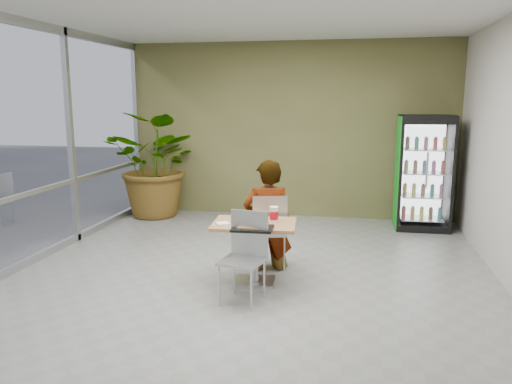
{
  "coord_description": "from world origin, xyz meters",
  "views": [
    {
      "loc": [
        1.22,
        -5.66,
        2.2
      ],
      "look_at": [
        -0.02,
        0.52,
        1.0
      ],
      "focal_mm": 35.0,
      "sensor_mm": 36.0,
      "label": 1
    }
  ],
  "objects_px": {
    "dining_table": "(254,240)",
    "potted_plant": "(158,165)",
    "seated_woman": "(268,226)",
    "cafeteria_tray": "(253,228)",
    "beverage_fridge": "(423,173)",
    "chair_near": "(246,249)",
    "chair_far": "(269,226)",
    "soda_cup": "(274,215)"
  },
  "relations": [
    {
      "from": "dining_table",
      "to": "soda_cup",
      "type": "bearing_deg",
      "value": 16.0
    },
    {
      "from": "chair_near",
      "to": "cafeteria_tray",
      "type": "xyz_separation_m",
      "value": [
        0.04,
        0.16,
        0.19
      ]
    },
    {
      "from": "potted_plant",
      "to": "seated_woman",
      "type": "bearing_deg",
      "value": -44.64
    },
    {
      "from": "potted_plant",
      "to": "chair_far",
      "type": "bearing_deg",
      "value": -44.9
    },
    {
      "from": "chair_near",
      "to": "cafeteria_tray",
      "type": "distance_m",
      "value": 0.25
    },
    {
      "from": "chair_far",
      "to": "seated_woman",
      "type": "distance_m",
      "value": 0.06
    },
    {
      "from": "soda_cup",
      "to": "potted_plant",
      "type": "relative_size",
      "value": 0.1
    },
    {
      "from": "soda_cup",
      "to": "potted_plant",
      "type": "bearing_deg",
      "value": 131.79
    },
    {
      "from": "soda_cup",
      "to": "cafeteria_tray",
      "type": "bearing_deg",
      "value": -115.16
    },
    {
      "from": "chair_near",
      "to": "soda_cup",
      "type": "bearing_deg",
      "value": 78.8
    },
    {
      "from": "soda_cup",
      "to": "cafeteria_tray",
      "type": "distance_m",
      "value": 0.43
    },
    {
      "from": "potted_plant",
      "to": "cafeteria_tray",
      "type": "bearing_deg",
      "value": -53.53
    },
    {
      "from": "dining_table",
      "to": "soda_cup",
      "type": "xyz_separation_m",
      "value": [
        0.22,
        0.06,
        0.3
      ]
    },
    {
      "from": "dining_table",
      "to": "chair_near",
      "type": "height_order",
      "value": "chair_near"
    },
    {
      "from": "chair_near",
      "to": "seated_woman",
      "type": "height_order",
      "value": "seated_woman"
    },
    {
      "from": "seated_woman",
      "to": "potted_plant",
      "type": "distance_m",
      "value": 3.54
    },
    {
      "from": "chair_far",
      "to": "cafeteria_tray",
      "type": "distance_m",
      "value": 0.86
    },
    {
      "from": "cafeteria_tray",
      "to": "chair_near",
      "type": "bearing_deg",
      "value": -104.48
    },
    {
      "from": "chair_far",
      "to": "soda_cup",
      "type": "relative_size",
      "value": 5.31
    },
    {
      "from": "beverage_fridge",
      "to": "potted_plant",
      "type": "relative_size",
      "value": 0.98
    },
    {
      "from": "dining_table",
      "to": "seated_woman",
      "type": "xyz_separation_m",
      "value": [
        0.06,
        0.58,
        0.03
      ]
    },
    {
      "from": "beverage_fridge",
      "to": "cafeteria_tray",
      "type": "bearing_deg",
      "value": -124.91
    },
    {
      "from": "dining_table",
      "to": "chair_near",
      "type": "distance_m",
      "value": 0.48
    },
    {
      "from": "seated_woman",
      "to": "chair_far",
      "type": "bearing_deg",
      "value": 103.64
    },
    {
      "from": "chair_near",
      "to": "soda_cup",
      "type": "relative_size",
      "value": 5.26
    },
    {
      "from": "dining_table",
      "to": "potted_plant",
      "type": "xyz_separation_m",
      "value": [
        -2.44,
        3.05,
        0.44
      ]
    },
    {
      "from": "dining_table",
      "to": "cafeteria_tray",
      "type": "bearing_deg",
      "value": -82.15
    },
    {
      "from": "seated_woman",
      "to": "beverage_fridge",
      "type": "height_order",
      "value": "beverage_fridge"
    },
    {
      "from": "chair_far",
      "to": "beverage_fridge",
      "type": "xyz_separation_m",
      "value": [
        2.18,
        2.53,
        0.38
      ]
    },
    {
      "from": "chair_far",
      "to": "soda_cup",
      "type": "distance_m",
      "value": 0.55
    },
    {
      "from": "chair_near",
      "to": "seated_woman",
      "type": "distance_m",
      "value": 1.06
    },
    {
      "from": "beverage_fridge",
      "to": "potted_plant",
      "type": "xyz_separation_m",
      "value": [
        -4.71,
        -0.01,
        0.02
      ]
    },
    {
      "from": "potted_plant",
      "to": "dining_table",
      "type": "bearing_deg",
      "value": -51.28
    },
    {
      "from": "chair_far",
      "to": "beverage_fridge",
      "type": "relative_size",
      "value": 0.52
    },
    {
      "from": "cafeteria_tray",
      "to": "beverage_fridge",
      "type": "height_order",
      "value": "beverage_fridge"
    },
    {
      "from": "seated_woman",
      "to": "cafeteria_tray",
      "type": "distance_m",
      "value": 0.92
    },
    {
      "from": "chair_far",
      "to": "cafeteria_tray",
      "type": "relative_size",
      "value": 2.18
    },
    {
      "from": "dining_table",
      "to": "chair_near",
      "type": "bearing_deg",
      "value": -89.79
    },
    {
      "from": "dining_table",
      "to": "potted_plant",
      "type": "bearing_deg",
      "value": 128.72
    },
    {
      "from": "chair_far",
      "to": "potted_plant",
      "type": "relative_size",
      "value": 0.51
    },
    {
      "from": "dining_table",
      "to": "beverage_fridge",
      "type": "height_order",
      "value": "beverage_fridge"
    },
    {
      "from": "seated_woman",
      "to": "chair_near",
      "type": "bearing_deg",
      "value": 71.22
    }
  ]
}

